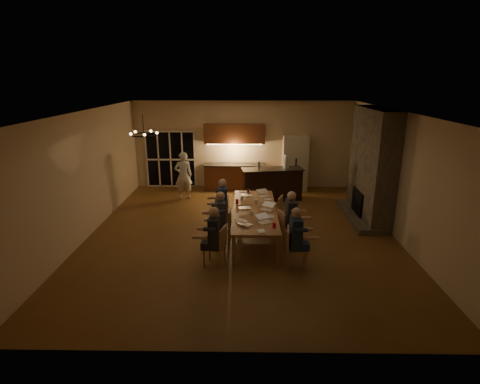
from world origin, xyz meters
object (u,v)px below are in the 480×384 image
(laptop_f, at_px, (264,193))
(chair_right_far, at_px, (287,213))
(mug_mid, at_px, (256,201))
(mug_front, at_px, (252,213))
(person_left_near, at_px, (215,237))
(plate_near, at_px, (269,217))
(laptop_a, at_px, (245,220))
(can_silver, at_px, (258,216))
(person_right_near, at_px, (295,238))
(can_cola, at_px, (248,191))
(chair_right_mid, at_px, (288,228))
(plate_left, at_px, (241,221))
(bar_blender, at_px, (286,162))
(chair_left_far, at_px, (220,212))
(redcup_mid, at_px, (237,201))
(chair_right_near, at_px, (297,248))
(laptop_d, at_px, (267,206))
(plate_far, at_px, (267,199))
(person_left_mid, at_px, (221,219))
(laptop_e, at_px, (247,192))
(person_right_mid, at_px, (291,218))
(chandelier, at_px, (144,135))
(standing_person, at_px, (183,176))
(dining_table, at_px, (255,223))
(chair_left_near, at_px, (214,246))
(bar_bottle, at_px, (259,165))
(chair_left_mid, at_px, (222,227))
(mug_back, at_px, (242,198))
(redcup_near, at_px, (274,225))
(person_left_far, at_px, (223,203))
(bar_island, at_px, (272,184))
(laptop_c, at_px, (244,204))

(laptop_f, bearing_deg, chair_right_far, -67.19)
(chair_right_far, height_order, mug_mid, chair_right_far)
(chair_right_far, bearing_deg, mug_front, 153.79)
(person_left_near, bearing_deg, plate_near, 135.47)
(laptop_a, bearing_deg, can_silver, -87.10)
(person_right_near, bearing_deg, can_cola, 14.17)
(chair_right_mid, xyz_separation_m, plate_left, (-1.17, -0.33, 0.31))
(bar_blender, bearing_deg, can_silver, -126.93)
(chair_left_far, height_order, redcup_mid, chair_left_far)
(laptop_f, bearing_deg, person_right_near, -104.28)
(chair_right_near, relative_size, redcup_mid, 7.42)
(laptop_d, distance_m, can_cola, 1.52)
(can_silver, distance_m, plate_near, 0.29)
(chair_left_far, xyz_separation_m, plate_far, (1.29, 0.19, 0.31))
(redcup_mid, bearing_deg, chair_right_far, 3.47)
(person_left_mid, bearing_deg, plate_near, 78.62)
(laptop_e, xyz_separation_m, can_cola, (0.05, 0.23, -0.05))
(person_right_mid, height_order, chandelier, chandelier)
(laptop_a, relative_size, can_cola, 2.67)
(mug_mid, distance_m, can_silver, 1.14)
(standing_person, relative_size, plate_near, 6.28)
(chair_left_far, relative_size, laptop_e, 2.78)
(dining_table, distance_m, plate_left, 0.99)
(chair_left_near, relative_size, bar_bottle, 3.71)
(chair_right_mid, xyz_separation_m, redcup_mid, (-1.29, 0.98, 0.37))
(chair_left_near, xyz_separation_m, chair_left_mid, (0.10, 1.11, 0.00))
(chair_left_mid, height_order, laptop_a, laptop_a)
(laptop_e, relative_size, can_cola, 2.67)
(bar_blender, bearing_deg, chair_left_far, -150.59)
(chair_left_near, bearing_deg, person_left_mid, -169.84)
(laptop_e, relative_size, mug_back, 3.20)
(chair_left_near, distance_m, plate_left, 0.97)
(redcup_near, bearing_deg, chandelier, 167.70)
(person_left_far, height_order, mug_front, person_left_far)
(bar_island, height_order, mug_mid, bar_island)
(dining_table, height_order, plate_near, plate_near)
(laptop_d, bearing_deg, chair_left_near, -97.90)
(person_right_mid, xyz_separation_m, redcup_near, (-0.46, -0.75, 0.12))
(mug_back, distance_m, plate_far, 0.71)
(mug_mid, distance_m, redcup_near, 1.77)
(person_right_mid, xyz_separation_m, can_silver, (-0.81, -0.16, 0.12))
(dining_table, relative_size, laptop_f, 10.30)
(laptop_e, relative_size, plate_left, 1.15)
(person_left_near, bearing_deg, can_cola, 170.56)
(person_left_mid, xyz_separation_m, laptop_e, (0.63, 1.69, 0.17))
(chair_left_far, height_order, person_right_mid, person_right_mid)
(chandelier, bearing_deg, mug_mid, 22.52)
(person_right_near, relative_size, laptop_e, 4.31)
(laptop_c, height_order, redcup_near, laptop_c)
(chair_right_near, height_order, standing_person, standing_person)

